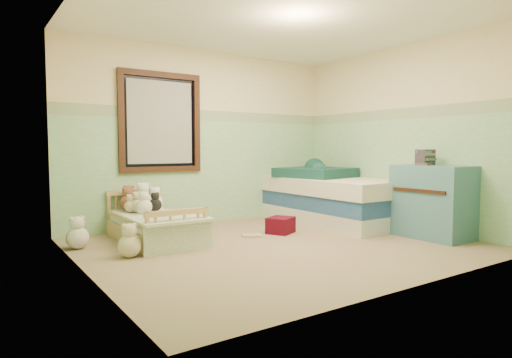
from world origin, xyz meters
TOP-DOWN VIEW (x-y plane):
  - floor at (0.00, 0.00)m, footprint 4.20×3.60m
  - ceiling at (0.00, 0.00)m, footprint 4.20×3.60m
  - wall_back at (0.00, 1.80)m, footprint 4.20×0.04m
  - wall_front at (0.00, -1.80)m, footprint 4.20×0.04m
  - wall_left at (-2.10, 0.00)m, footprint 0.04×3.60m
  - wall_right at (2.10, 0.00)m, footprint 0.04×3.60m
  - wainscot_mint at (0.00, 1.79)m, footprint 4.20×0.01m
  - border_strip at (0.00, 1.79)m, footprint 4.20×0.01m
  - window_frame at (-0.70, 1.76)m, footprint 1.16×0.06m
  - window_blinds at (-0.70, 1.77)m, footprint 0.92×0.01m
  - toddler_bed_frame at (-1.09, 1.05)m, footprint 0.72×1.45m
  - toddler_mattress at (-1.09, 1.05)m, footprint 0.66×1.39m
  - patchwork_quilt at (-1.09, 0.60)m, footprint 0.79×0.72m
  - plush_bed_brown at (-1.24, 1.55)m, footprint 0.20×0.20m
  - plush_bed_white at (-1.04, 1.55)m, footprint 0.24×0.24m
  - plush_bed_tan at (-1.19, 1.33)m, footprint 0.18×0.18m
  - plush_bed_dark at (-0.96, 1.33)m, footprint 0.16×0.16m
  - plush_floor_cream at (-1.95, 1.08)m, footprint 0.24×0.24m
  - plush_floor_tan at (-1.60, 0.39)m, footprint 0.23×0.23m
  - twin_bed_frame at (1.55, 0.79)m, footprint 1.09×2.18m
  - twin_boxspring at (1.55, 0.79)m, footprint 1.09×2.18m
  - twin_mattress at (1.55, 0.79)m, footprint 1.13×2.22m
  - teal_blanket at (1.50, 1.09)m, footprint 1.11×1.15m
  - dresser at (1.81, -0.71)m, footprint 0.55×0.89m
  - book_stack at (1.81, -0.59)m, footprint 0.21×0.17m
  - red_pillow at (0.43, 0.55)m, footprint 0.43×0.41m
  - floor_book at (0.00, 0.58)m, footprint 0.30×0.27m
  - extra_plush_0 at (-1.19, 1.11)m, footprint 0.19×0.19m
  - extra_plush_1 at (-0.88, 1.59)m, footprint 0.19×0.19m
  - extra_plush_2 at (-0.90, 1.48)m, footprint 0.19×0.19m
  - extra_plush_3 at (-1.22, 1.57)m, footprint 0.22×0.22m
  - extra_plush_4 at (-1.00, 1.56)m, footprint 0.16×0.16m
  - extra_plush_5 at (-1.26, 1.37)m, footprint 0.16×0.16m

SIDE VIEW (x-z plane):
  - floor at x=0.00m, z-range -0.02..0.00m
  - floor_book at x=0.00m, z-range 0.00..0.02m
  - toddler_bed_frame at x=-1.09m, z-range 0.00..0.19m
  - red_pillow at x=0.43m, z-range 0.00..0.21m
  - twin_bed_frame at x=1.55m, z-range 0.00..0.22m
  - plush_floor_tan at x=-1.60m, z-range 0.00..0.23m
  - plush_floor_cream at x=-1.95m, z-range 0.00..0.24m
  - toddler_mattress at x=-1.09m, z-range 0.19..0.31m
  - patchwork_quilt at x=-1.09m, z-range 0.31..0.34m
  - twin_boxspring at x=1.55m, z-range 0.22..0.44m
  - extra_plush_5 at x=-1.26m, z-range 0.31..0.46m
  - plush_bed_dark at x=-0.96m, z-range 0.31..0.47m
  - extra_plush_4 at x=-1.00m, z-range 0.31..0.47m
  - plush_bed_tan at x=-1.19m, z-range 0.31..0.48m
  - extra_plush_0 at x=-1.19m, z-range 0.31..0.50m
  - extra_plush_1 at x=-0.88m, z-range 0.31..0.50m
  - extra_plush_2 at x=-0.90m, z-range 0.31..0.50m
  - plush_bed_brown at x=-1.24m, z-range 0.31..0.51m
  - extra_plush_3 at x=-1.22m, z-range 0.31..0.52m
  - plush_bed_white at x=-1.04m, z-range 0.31..0.54m
  - dresser at x=1.81m, z-range 0.00..0.89m
  - twin_mattress at x=1.55m, z-range 0.44..0.66m
  - teal_blanket at x=1.50m, z-range 0.66..0.80m
  - wainscot_mint at x=0.00m, z-range 0.00..1.50m
  - book_stack at x=1.81m, z-range 0.89..1.08m
  - wall_back at x=0.00m, z-range 0.00..2.50m
  - wall_front at x=0.00m, z-range 0.00..2.50m
  - wall_left at x=-2.10m, z-range 0.00..2.50m
  - wall_right at x=2.10m, z-range 0.00..2.50m
  - window_blinds at x=-0.70m, z-range 0.89..2.01m
  - window_frame at x=-0.70m, z-range 0.77..2.13m
  - border_strip at x=0.00m, z-range 1.50..1.65m
  - ceiling at x=0.00m, z-range 2.50..2.52m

